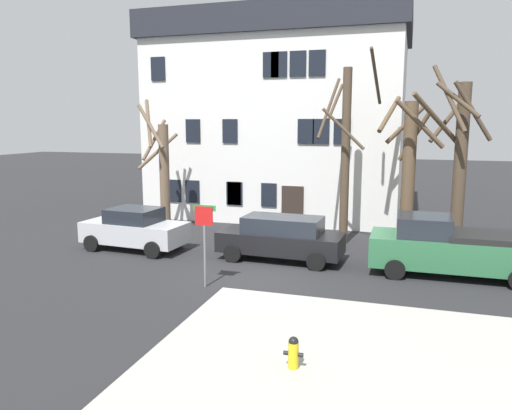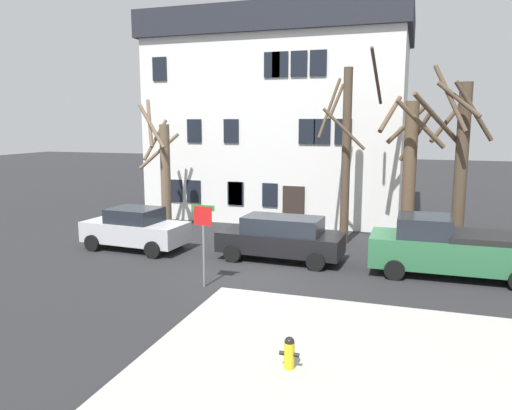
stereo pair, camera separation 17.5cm
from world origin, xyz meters
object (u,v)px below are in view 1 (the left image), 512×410
Objects in this scene: building_main at (280,117)px; car_black_wagon at (281,238)px; pickup_truck_green at (452,247)px; car_silver_sedan at (135,229)px; street_sign_pole at (204,230)px; fire_hydrant at (293,352)px; tree_bare_near at (162,170)px; tree_bare_mid at (346,150)px; tree_bare_end at (459,159)px; tree_bare_far at (410,164)px; bicycle_leaning at (163,225)px.

car_black_wagon is at bearing -75.10° from building_main.
car_black_wagon is at bearing 179.10° from pickup_truck_green.
car_silver_sedan is 1.66× the size of street_sign_pole.
building_main is 11.84m from car_silver_sedan.
car_black_wagon is 8.72m from fire_hydrant.
car_black_wagon is at bearing -26.76° from tree_bare_near.
tree_bare_mid is 12.39m from fire_hydrant.
tree_bare_mid is 1.46× the size of pickup_truck_green.
car_silver_sedan is 6.40× the size of fire_hydrant.
tree_bare_end reaches higher than car_black_wagon.
car_black_wagon is (6.20, 0.21, 0.02)m from car_silver_sedan.
tree_bare_end is (4.55, 0.19, -0.30)m from tree_bare_mid.
tree_bare_near is at bearing 153.24° from car_black_wagon.
tree_bare_near is 1.14× the size of pickup_truck_green.
fire_hydrant is at bearing -49.16° from street_sign_pole.
tree_bare_near reaches higher than car_black_wagon.
street_sign_pole is (-7.62, -3.68, 0.88)m from pickup_truck_green.
tree_bare_far is at bearing 2.59° from tree_bare_near.
car_black_wagon is at bearing -139.14° from tree_bare_far.
building_main is 11.43m from car_black_wagon.
fire_hydrant is 0.26× the size of street_sign_pole.
tree_bare_end reaches higher than fire_hydrant.
tree_bare_mid reaches higher than bicycle_leaning.
car_black_wagon is 6.09m from pickup_truck_green.
car_black_wagon reaches higher than fire_hydrant.
car_black_wagon is at bearing 106.25° from fire_hydrant.
tree_bare_far is 11.81m from car_silver_sedan.
car_silver_sedan is 11.88m from fire_hydrant.
building_main is at bearing 144.97° from tree_bare_end.
pickup_truck_green is 8.51m from street_sign_pole.
building_main is 2.22× the size of tree_bare_near.
pickup_truck_green is (4.18, -3.57, -3.09)m from tree_bare_mid.
fire_hydrant is (5.12, -18.44, -5.09)m from building_main.
tree_bare_end reaches higher than tree_bare_far.
tree_bare_far reaches higher than car_black_wagon.
bicycle_leaning is at bearing 126.96° from street_sign_pole.
tree_bare_near reaches higher than fire_hydrant.
car_black_wagon is 6.94× the size of fire_hydrant.
street_sign_pole is (-1.53, -3.77, 0.98)m from car_black_wagon.
car_silver_sedan is at bearing -158.93° from tree_bare_far.
building_main is at bearing 71.10° from car_silver_sedan.
tree_bare_mid is at bearing 24.44° from car_silver_sedan.
tree_bare_mid is at bearing 92.54° from fire_hydrant.
building_main is 9.65m from bicycle_leaning.
tree_bare_far is 2.40× the size of street_sign_pole.
pickup_truck_green reaches higher than fire_hydrant.
building_main is 5.27× the size of street_sign_pole.
bicycle_leaning is at bearing 96.91° from car_silver_sedan.
tree_bare_near is 7.87m from car_black_wagon.
car_silver_sedan is 5.96m from street_sign_pole.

